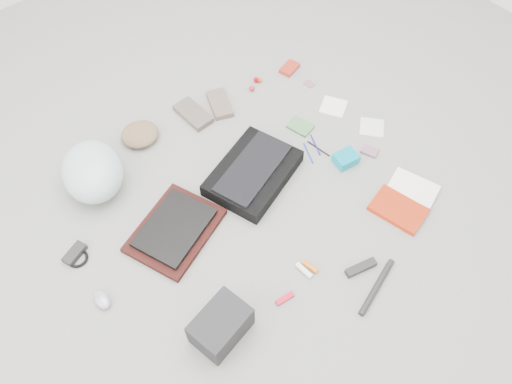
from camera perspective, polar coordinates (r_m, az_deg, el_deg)
ground_plane at (r=2.21m, az=0.00°, el=-0.73°), size 4.00×4.00×0.00m
messenger_bag at (r=2.25m, az=-0.33°, el=2.17°), size 0.49×0.41×0.07m
bag_flap at (r=2.21m, az=-0.34°, el=2.78°), size 0.43×0.30×0.01m
laptop_sleeve at (r=2.14m, az=-9.22°, el=-4.36°), size 0.46×0.41×0.03m
laptop at (r=2.12m, az=-9.31°, el=-4.04°), size 0.38×0.33×0.02m
bike_helmet at (r=2.28m, az=-18.17°, el=2.25°), size 0.35×0.40×0.20m
beanie at (r=2.46m, az=-13.14°, el=6.45°), size 0.21×0.20×0.06m
mitten_left at (r=2.52m, az=-7.19°, el=8.85°), size 0.11×0.21×0.03m
mitten_right at (r=2.56m, az=-4.16°, el=10.01°), size 0.15×0.21×0.03m
power_brick at (r=2.19m, az=-20.01°, el=-6.62°), size 0.11×0.08×0.03m
cable_coil at (r=2.18m, az=-19.72°, el=-7.15°), size 0.10×0.10×0.01m
mouse at (r=2.06m, az=-17.20°, el=-11.66°), size 0.06×0.09×0.04m
camera_bag at (r=1.88m, az=-4.04°, el=-15.00°), size 0.24×0.19×0.14m
multitool at (r=1.99m, az=3.29°, el=-12.08°), size 0.08×0.03×0.01m
toiletry_tube_white at (r=2.04m, az=5.51°, el=-8.90°), size 0.03×0.08×0.02m
toiletry_tube_orange at (r=2.05m, az=6.21°, el=-8.50°), size 0.03×0.07×0.02m
u_lock at (r=2.07m, az=11.90°, el=-8.45°), size 0.14×0.06×0.03m
bike_pump at (r=2.05m, az=13.64°, el=-10.49°), size 0.27×0.11×0.03m
book_red at (r=2.25m, az=15.94°, el=-1.94°), size 0.20×0.26×0.02m
book_white at (r=2.33m, az=17.51°, el=0.40°), size 0.20×0.24×0.02m
notepad at (r=2.47m, az=5.08°, el=7.47°), size 0.11×0.13×0.01m
pen_blue at (r=2.37m, az=6.01°, el=4.42°), size 0.05×0.12×0.01m
pen_black at (r=2.39m, az=7.16°, el=4.94°), size 0.03×0.13×0.01m
pen_navy at (r=2.40m, az=6.81°, el=5.36°), size 0.06×0.12×0.01m
accordion_wallet at (r=2.34m, az=10.22°, el=3.76°), size 0.11×0.10×0.05m
card_deck at (r=2.42m, az=12.84°, el=4.58°), size 0.08×0.09×0.01m
napkin_top at (r=2.58m, az=8.84°, el=9.62°), size 0.17×0.17×0.01m
napkin_bottom at (r=2.52m, az=13.10°, el=7.21°), size 0.16×0.16×0.01m
lollipop_a at (r=2.63m, az=-0.47°, el=11.78°), size 0.04×0.04×0.03m
lollipop_b at (r=2.67m, az=0.02°, el=12.72°), size 0.04×0.04×0.03m
lollipop_c at (r=2.67m, az=0.43°, el=12.64°), size 0.03×0.03×0.02m
altoids_tin at (r=2.75m, az=3.85°, el=13.94°), size 0.12×0.10×0.02m
stamp_sheet at (r=2.68m, az=6.13°, el=12.18°), size 0.05×0.05×0.00m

